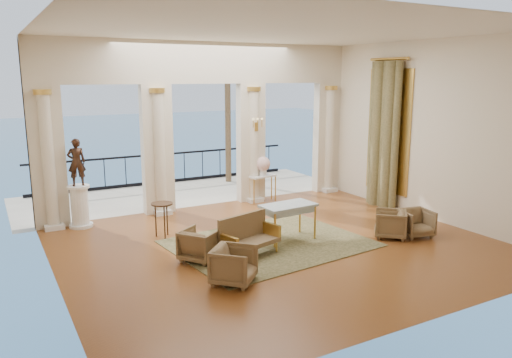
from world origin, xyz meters
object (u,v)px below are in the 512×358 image
console_table (263,180)px  statue (76,162)px  side_table (162,208)px  settee (248,236)px  pedestal (80,207)px  armchair_c (390,223)px  armchair_a (234,263)px  armchair_b (416,222)px  armchair_d (200,243)px  game_table (288,208)px

console_table → statue: bearing=169.0°
statue → side_table: (1.50, -1.70, -0.92)m
settee → pedestal: bearing=109.6°
armchair_c → armchair_a: bearing=-39.4°
armchair_b → console_table: bearing=120.2°
armchair_b → console_table: (-1.45, 4.51, 0.29)m
armchair_c → armchair_d: bearing=-56.9°
armchair_a → armchair_b: armchair_a is taller
armchair_a → statue: (-1.76, 4.82, 1.23)m
armchair_a → armchair_d: size_ratio=1.03×
armchair_d → side_table: side_table is taller
armchair_d → settee: settee is taller
console_table → armchair_a: bearing=-136.3°
armchair_a → statue: bearing=65.1°
armchair_b → armchair_d: armchair_d is taller
game_table → console_table: 3.58m
pedestal → armchair_c: bearing=-35.2°
armchair_b → pedestal: pedestal is taller
armchair_d → game_table: bearing=-120.6°
armchair_c → settee: 3.43m
armchair_d → console_table: console_table is taller
armchair_a → statue: 5.28m
pedestal → game_table: bearing=-40.4°
armchair_a → statue: statue is taller
armchair_a → settee: (0.87, 1.11, 0.05)m
pedestal → statue: size_ratio=0.91×
settee → pedestal: 4.54m
armchair_a → statue: size_ratio=0.64×
pedestal → statue: bearing=0.0°
pedestal → statue: statue is taller
armchair_d → pedestal: pedestal is taller
armchair_d → armchair_b: bearing=-136.9°
armchair_b → armchair_c: 0.61m
armchair_a → settee: bearing=7.1°
pedestal → side_table: size_ratio=1.30×
settee → side_table: bearing=103.5°
game_table → pedestal: 5.08m
settee → side_table: settee is taller
armchair_a → armchair_d: 1.33m
armchair_d → armchair_c: bearing=-135.6°
armchair_d → pedestal: (-1.67, 3.49, 0.14)m
armchair_d → side_table: 1.83m
settee → side_table: (-1.12, 2.01, 0.26)m
armchair_a → game_table: size_ratio=0.58×
pedestal → console_table: bearing=0.6°
console_table → game_table: bearing=-122.3°
armchair_d → side_table: size_ratio=0.89×
statue → console_table: 5.22m
armchair_b → armchair_c: (-0.57, 0.22, 0.00)m
pedestal → console_table: pedestal is taller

